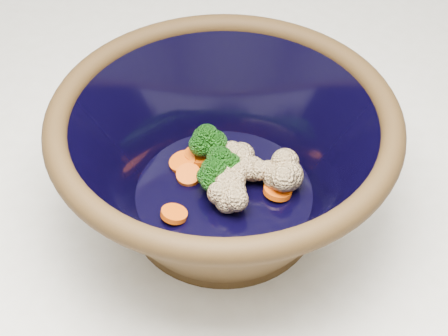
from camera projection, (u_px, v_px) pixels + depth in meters
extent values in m
cylinder|color=black|center=(224.00, 208.00, 0.67)|extent=(0.20, 0.20, 0.01)
torus|color=black|center=(224.00, 117.00, 0.58)|extent=(0.33, 0.33, 0.02)
cylinder|color=black|center=(224.00, 192.00, 0.66)|extent=(0.19, 0.19, 0.00)
cylinder|color=#608442|center=(214.00, 186.00, 0.65)|extent=(0.01, 0.01, 0.02)
ellipsoid|color=#1C5F12|center=(214.00, 172.00, 0.63)|extent=(0.04, 0.04, 0.03)
cylinder|color=#608442|center=(222.00, 173.00, 0.66)|extent=(0.01, 0.01, 0.02)
ellipsoid|color=#1C5F12|center=(222.00, 159.00, 0.65)|extent=(0.04, 0.04, 0.03)
cylinder|color=#608442|center=(207.00, 152.00, 0.68)|extent=(0.01, 0.01, 0.02)
ellipsoid|color=#1C5F12|center=(207.00, 137.00, 0.67)|extent=(0.04, 0.04, 0.03)
cylinder|color=#608442|center=(217.00, 183.00, 0.65)|extent=(0.01, 0.01, 0.02)
ellipsoid|color=#1C5F12|center=(217.00, 170.00, 0.64)|extent=(0.03, 0.03, 0.03)
sphere|color=beige|center=(228.00, 180.00, 0.65)|extent=(0.03, 0.03, 0.03)
sphere|color=beige|center=(277.00, 177.00, 0.65)|extent=(0.03, 0.03, 0.03)
sphere|color=beige|center=(241.00, 156.00, 0.67)|extent=(0.03, 0.03, 0.03)
sphere|color=beige|center=(224.00, 158.00, 0.67)|extent=(0.03, 0.03, 0.03)
sphere|color=beige|center=(287.00, 176.00, 0.65)|extent=(0.03, 0.03, 0.03)
sphere|color=beige|center=(222.00, 179.00, 0.64)|extent=(0.03, 0.03, 0.03)
sphere|color=beige|center=(252.00, 169.00, 0.66)|extent=(0.03, 0.03, 0.03)
sphere|color=beige|center=(228.00, 200.00, 0.63)|extent=(0.03, 0.03, 0.03)
cylinder|color=#FD5D0B|center=(174.00, 214.00, 0.63)|extent=(0.03, 0.03, 0.01)
cylinder|color=#FD5D0B|center=(189.00, 175.00, 0.66)|extent=(0.03, 0.03, 0.01)
cylinder|color=#FD5D0B|center=(278.00, 191.00, 0.65)|extent=(0.03, 0.03, 0.01)
cylinder|color=#FD5D0B|center=(183.00, 162.00, 0.68)|extent=(0.03, 0.03, 0.01)
cylinder|color=#FD5D0B|center=(215.00, 144.00, 0.70)|extent=(0.03, 0.03, 0.01)
cylinder|color=#FD5D0B|center=(223.00, 153.00, 0.69)|extent=(0.03, 0.03, 0.01)
cylinder|color=#FD5D0B|center=(197.00, 156.00, 0.68)|extent=(0.03, 0.03, 0.01)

